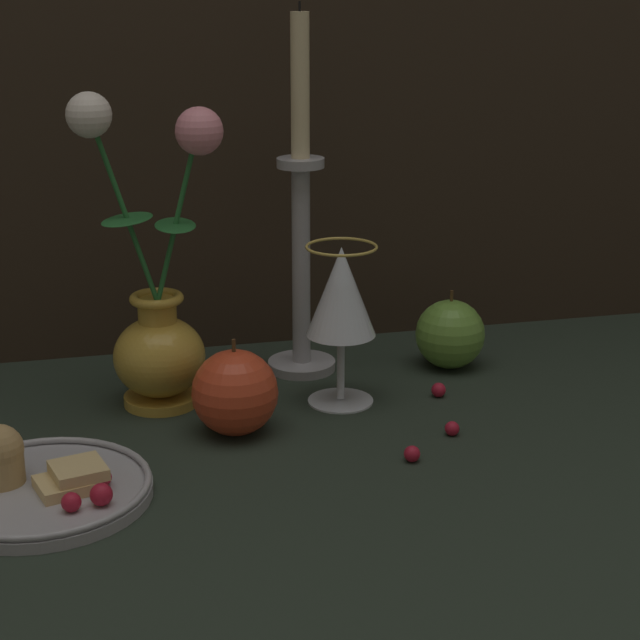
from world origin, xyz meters
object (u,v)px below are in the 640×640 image
Objects in this scene: vase at (158,315)px; apple_near_glass at (235,391)px; apple_beside_vase at (450,334)px; candlestick at (301,237)px; plate_with_pastries at (36,484)px; wine_glass at (341,298)px.

vase is 0.12m from apple_near_glass.
apple_beside_vase is at bearing 6.07° from vase.
candlestick reaches higher than vase.
candlestick is 4.41× the size of apple_beside_vase.
candlestick reaches higher than plate_with_pastries.
apple_beside_vase is (0.14, 0.07, -0.07)m from wine_glass.
apple_near_glass is at bearing -155.45° from apple_beside_vase.
wine_glass is at bearing -79.62° from candlestick.
vase is 0.18m from candlestick.
vase reaches higher than apple_beside_vase.
plate_with_pastries is 0.21m from apple_near_glass.
vase is 0.81× the size of candlestick.
apple_near_glass is at bearing -53.68° from vase.
plate_with_pastries is 0.40m from candlestick.
wine_glass is 0.18m from apple_beside_vase.
vase is at bearing -173.93° from apple_beside_vase.
wine_glass is (0.18, -0.04, 0.02)m from vase.
apple_near_glass is at bearing 27.56° from plate_with_pastries.
apple_near_glass is (-0.26, -0.12, 0.00)m from apple_beside_vase.
wine_glass is 0.11m from candlestick.
wine_glass is (0.30, 0.15, 0.10)m from plate_with_pastries.
wine_glass is at bearing 25.71° from plate_with_pastries.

